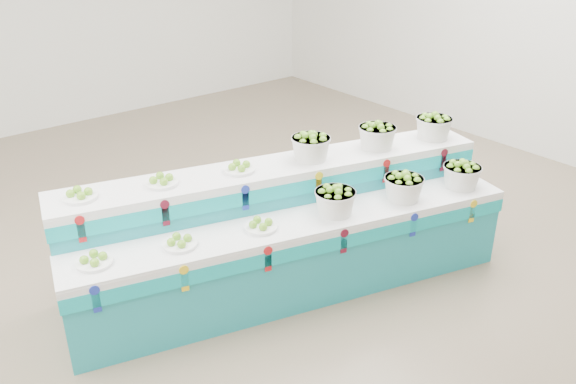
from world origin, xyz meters
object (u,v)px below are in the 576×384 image
(basket_lower_left, at_px, (335,200))
(plate_upper_mid, at_px, (161,179))
(basket_upper_right, at_px, (434,126))
(display_stand, at_px, (288,231))

(basket_lower_left, bearing_deg, plate_upper_mid, 145.06)
(basket_upper_right, bearing_deg, plate_upper_mid, 164.87)
(basket_lower_left, bearing_deg, basket_upper_right, 5.03)
(basket_lower_left, relative_size, plate_upper_mid, 1.28)
(display_stand, xyz_separation_m, plate_upper_mid, (-0.87, 0.48, 0.55))
(display_stand, distance_m, plate_upper_mid, 1.14)
(plate_upper_mid, bearing_deg, basket_lower_left, -34.94)
(display_stand, relative_size, plate_upper_mid, 14.36)
(basket_lower_left, height_order, basket_upper_right, basket_upper_right)
(display_stand, relative_size, basket_lower_left, 11.21)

